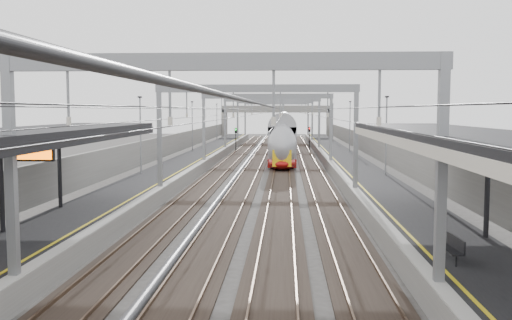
# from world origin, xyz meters

# --- Properties ---
(platform_left) EXTENTS (4.00, 120.00, 1.00)m
(platform_left) POSITION_xyz_m (-8.00, 45.00, 0.50)
(platform_left) COLOR black
(platform_left) RESTS_ON ground
(platform_right) EXTENTS (4.00, 120.00, 1.00)m
(platform_right) POSITION_xyz_m (8.00, 45.00, 0.50)
(platform_right) COLOR black
(platform_right) RESTS_ON ground
(tracks) EXTENTS (11.40, 140.00, 0.20)m
(tracks) POSITION_xyz_m (0.00, 45.00, 0.05)
(tracks) COLOR black
(tracks) RESTS_ON ground
(overhead_line) EXTENTS (13.00, 140.00, 6.60)m
(overhead_line) POSITION_xyz_m (0.00, 51.62, 6.14)
(overhead_line) COLOR gray
(overhead_line) RESTS_ON platform_left
(canopy_right) EXTENTS (4.40, 30.00, 4.24)m
(canopy_right) POSITION_xyz_m (8.03, 2.99, 5.09)
(canopy_right) COLOR black
(canopy_right) RESTS_ON platform_right
(overbridge) EXTENTS (22.00, 2.20, 6.90)m
(overbridge) POSITION_xyz_m (0.00, 100.00, 5.31)
(overbridge) COLOR slate
(overbridge) RESTS_ON ground
(wall_left) EXTENTS (0.30, 120.00, 3.20)m
(wall_left) POSITION_xyz_m (-11.20, 45.00, 1.60)
(wall_left) COLOR slate
(wall_left) RESTS_ON ground
(wall_right) EXTENTS (0.30, 120.00, 3.20)m
(wall_right) POSITION_xyz_m (11.20, 45.00, 1.60)
(wall_right) COLOR slate
(wall_right) RESTS_ON ground
(train) EXTENTS (2.90, 52.81, 4.58)m
(train) POSITION_xyz_m (1.50, 64.51, 2.23)
(train) COLOR #A0100E
(train) RESTS_ON ground
(bench) EXTENTS (0.52, 1.63, 0.83)m
(bench) POSITION_xyz_m (7.36, 4.30, 1.50)
(bench) COLOR black
(bench) RESTS_ON platform_right
(signal_green) EXTENTS (0.32, 0.32, 3.48)m
(signal_green) POSITION_xyz_m (-5.20, 65.83, 2.42)
(signal_green) COLOR black
(signal_green) RESTS_ON ground
(signal_red_near) EXTENTS (0.32, 0.32, 3.48)m
(signal_red_near) POSITION_xyz_m (3.20, 71.84, 2.42)
(signal_red_near) COLOR black
(signal_red_near) RESTS_ON ground
(signal_red_far) EXTENTS (0.32, 0.32, 3.48)m
(signal_red_far) POSITION_xyz_m (5.40, 71.28, 2.42)
(signal_red_far) COLOR black
(signal_red_far) RESTS_ON ground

